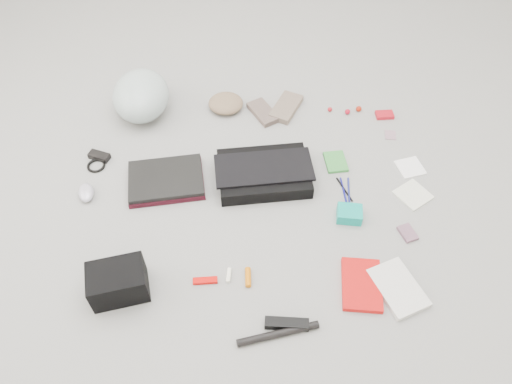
{
  "coord_description": "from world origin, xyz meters",
  "views": [
    {
      "loc": [
        0.01,
        -1.36,
        1.72
      ],
      "look_at": [
        0.0,
        0.0,
        0.05
      ],
      "focal_mm": 35.0,
      "sensor_mm": 36.0,
      "label": 1
    }
  ],
  "objects_px": {
    "book_red": "(362,285)",
    "accordion_wallet": "(349,214)",
    "laptop": "(166,178)",
    "camera_bag": "(118,282)",
    "messenger_bag": "(264,173)",
    "bike_helmet": "(141,96)"
  },
  "relations": [
    {
      "from": "book_red",
      "to": "accordion_wallet",
      "type": "xyz_separation_m",
      "value": [
        -0.01,
        0.33,
        0.01
      ]
    },
    {
      "from": "laptop",
      "to": "camera_bag",
      "type": "distance_m",
      "value": 0.55
    },
    {
      "from": "messenger_bag",
      "to": "camera_bag",
      "type": "bearing_deg",
      "value": -140.43
    },
    {
      "from": "bike_helmet",
      "to": "messenger_bag",
      "type": "bearing_deg",
      "value": -39.55
    },
    {
      "from": "laptop",
      "to": "accordion_wallet",
      "type": "height_order",
      "value": "accordion_wallet"
    },
    {
      "from": "messenger_bag",
      "to": "accordion_wallet",
      "type": "distance_m",
      "value": 0.42
    },
    {
      "from": "laptop",
      "to": "book_red",
      "type": "bearing_deg",
      "value": -41.55
    },
    {
      "from": "bike_helmet",
      "to": "accordion_wallet",
      "type": "bearing_deg",
      "value": -37.69
    },
    {
      "from": "bike_helmet",
      "to": "book_red",
      "type": "height_order",
      "value": "bike_helmet"
    },
    {
      "from": "accordion_wallet",
      "to": "messenger_bag",
      "type": "bearing_deg",
      "value": 154.99
    },
    {
      "from": "book_red",
      "to": "laptop",
      "type": "bearing_deg",
      "value": 152.09
    },
    {
      "from": "bike_helmet",
      "to": "accordion_wallet",
      "type": "height_order",
      "value": "bike_helmet"
    },
    {
      "from": "book_red",
      "to": "accordion_wallet",
      "type": "bearing_deg",
      "value": 96.62
    },
    {
      "from": "messenger_bag",
      "to": "book_red",
      "type": "relative_size",
      "value": 1.8
    },
    {
      "from": "laptop",
      "to": "accordion_wallet",
      "type": "relative_size",
      "value": 3.15
    },
    {
      "from": "camera_bag",
      "to": "messenger_bag",
      "type": "bearing_deg",
      "value": 32.19
    },
    {
      "from": "accordion_wallet",
      "to": "book_red",
      "type": "bearing_deg",
      "value": -81.64
    },
    {
      "from": "accordion_wallet",
      "to": "laptop",
      "type": "bearing_deg",
      "value": 173.0
    },
    {
      "from": "bike_helmet",
      "to": "laptop",
      "type": "bearing_deg",
      "value": -73.53
    },
    {
      "from": "messenger_bag",
      "to": "camera_bag",
      "type": "xyz_separation_m",
      "value": [
        -0.55,
        -0.57,
        0.03
      ]
    },
    {
      "from": "laptop",
      "to": "bike_helmet",
      "type": "xyz_separation_m",
      "value": [
        -0.17,
        0.48,
        0.07
      ]
    },
    {
      "from": "camera_bag",
      "to": "accordion_wallet",
      "type": "relative_size",
      "value": 2.01
    }
  ]
}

